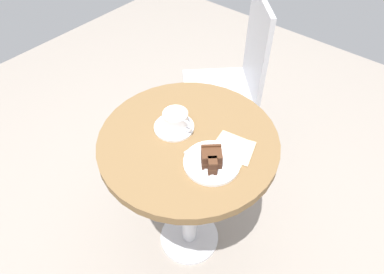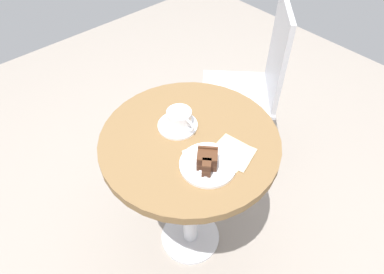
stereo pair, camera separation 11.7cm
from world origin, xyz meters
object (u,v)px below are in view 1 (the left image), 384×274
object	(u,v)px
cake_slice	(212,159)
fork	(196,160)
cafe_chair	(237,73)
saucer	(174,127)
coffee_cup	(176,119)
teaspoon	(177,135)
cake_plate	(212,162)
napkin	(233,149)

from	to	relation	value
cake_slice	fork	bearing A→B (deg)	-156.50
fork	cafe_chair	bearing A→B (deg)	-55.36
cake_slice	saucer	bearing A→B (deg)	165.16
saucer	cake_slice	xyz separation A→B (m)	(0.21, -0.06, 0.04)
coffee_cup	fork	world-z (taller)	coffee_cup
saucer	teaspoon	distance (m)	0.05
cake_plate	cafe_chair	world-z (taller)	cafe_chair
napkin	cake_slice	bearing A→B (deg)	-96.29
napkin	cafe_chair	xyz separation A→B (m)	(-0.38, 0.61, -0.20)
saucer	fork	xyz separation A→B (m)	(0.17, -0.08, 0.01)
cake_slice	fork	xyz separation A→B (m)	(-0.05, -0.02, -0.03)
teaspoon	cake_plate	world-z (taller)	teaspoon
teaspoon	cake_plate	size ratio (longest dim) A/B	0.52
fork	cafe_chair	size ratio (longest dim) A/B	0.15
saucer	coffee_cup	bearing A→B (deg)	58.42
teaspoon	napkin	size ratio (longest dim) A/B	0.60
cake_slice	napkin	world-z (taller)	cake_slice
coffee_cup	cafe_chair	world-z (taller)	cafe_chair
cake_slice	cafe_chair	bearing A→B (deg)	117.01
cake_plate	coffee_cup	bearing A→B (deg)	165.45
cake_plate	napkin	xyz separation A→B (m)	(0.02, 0.10, -0.00)
teaspoon	coffee_cup	bearing A→B (deg)	-125.36
saucer	cafe_chair	distance (m)	0.71
saucer	coffee_cup	distance (m)	0.04
teaspoon	napkin	bearing A→B (deg)	125.86
teaspoon	cake_slice	world-z (taller)	cake_slice
teaspoon	cake_plate	distance (m)	0.17
cake_plate	fork	xyz separation A→B (m)	(-0.04, -0.03, 0.01)
cake_slice	napkin	bearing A→B (deg)	83.71
saucer	cake_slice	size ratio (longest dim) A/B	1.64
fork	cafe_chair	distance (m)	0.83
cake_plate	cake_slice	distance (m)	0.04
coffee_cup	napkin	xyz separation A→B (m)	(0.22, 0.05, -0.04)
cake_slice	cafe_chair	distance (m)	0.84
saucer	fork	distance (m)	0.19
cafe_chair	cake_plate	bearing A→B (deg)	-17.31
teaspoon	cafe_chair	size ratio (longest dim) A/B	0.10
coffee_cup	cafe_chair	distance (m)	0.71
saucer	cafe_chair	world-z (taller)	cafe_chair
saucer	cake_plate	bearing A→B (deg)	-12.44
fork	cake_slice	bearing A→B (deg)	-145.24
teaspoon	fork	xyz separation A→B (m)	(0.13, -0.05, 0.00)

